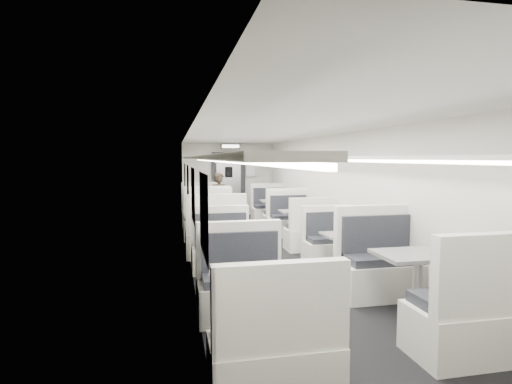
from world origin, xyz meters
name	(u,v)px	position (x,y,z in m)	size (l,w,h in m)	color
room	(272,197)	(0.00, 0.00, 1.20)	(3.24, 12.24, 2.64)	black
booth_left_a	(205,216)	(-1.00, 3.24, 0.41)	(1.13, 2.29, 1.22)	white
booth_left_b	(211,228)	(-1.00, 1.40, 0.41)	(1.14, 2.31, 1.24)	white
booth_left_c	(227,261)	(-1.00, -1.23, 0.36)	(1.00, 2.04, 1.09)	white
booth_left_d	(255,311)	(-1.00, -3.32, 0.38)	(1.05, 2.14, 1.14)	white
booth_right_a	(277,213)	(1.00, 3.46, 0.39)	(1.07, 2.16, 1.16)	white
booth_right_b	(299,226)	(1.00, 1.46, 0.37)	(1.03, 2.08, 1.11)	white
booth_right_c	(347,253)	(1.00, -1.12, 0.35)	(0.96, 1.95, 1.04)	white
booth_right_d	(417,286)	(1.00, -3.05, 0.42)	(1.15, 2.33, 1.25)	white
passenger	(220,201)	(-0.58, 3.42, 0.76)	(0.56, 0.37, 1.53)	black
window_a	(185,180)	(-1.49, 3.40, 1.35)	(0.02, 1.18, 0.84)	black
window_b	(188,185)	(-1.49, 1.20, 1.35)	(0.02, 1.18, 0.84)	black
window_c	(193,195)	(-1.49, -1.00, 1.35)	(0.02, 1.18, 0.84)	black
window_d	(204,215)	(-1.49, -3.20, 1.35)	(0.02, 1.18, 0.84)	black
luggage_rack_left	(205,158)	(-1.24, -0.30, 1.92)	(0.46, 10.40, 0.09)	white
luggage_rack_right	(342,158)	(1.24, -0.30, 1.92)	(0.46, 10.40, 0.09)	white
vestibule_door	(229,184)	(0.00, 5.93, 1.04)	(1.10, 0.13, 2.10)	black
exit_sign	(230,146)	(0.00, 5.44, 2.28)	(0.62, 0.12, 0.16)	black
wall_notice	(251,170)	(0.75, 5.92, 1.50)	(0.32, 0.02, 0.40)	white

